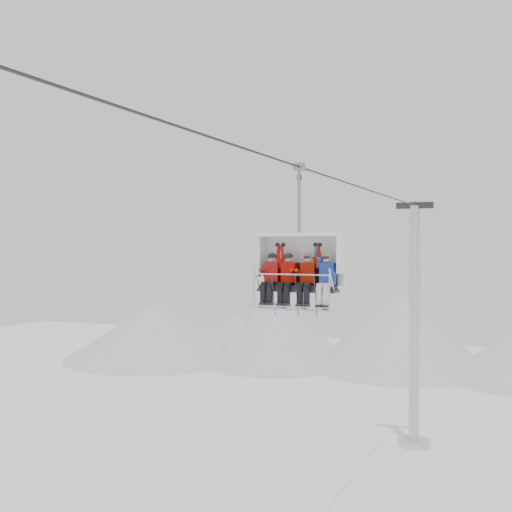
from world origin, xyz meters
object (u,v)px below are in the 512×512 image
at_px(lift_tower_right, 414,342).
at_px(skier_center_left, 288,278).
at_px(skier_far_left, 271,277).
at_px(skier_far_right, 326,278).
at_px(chairlift_carrier, 301,261).
at_px(skier_center_right, 307,278).

distance_m(lift_tower_right, skier_center_left, 19.65).
distance_m(skier_far_left, skier_far_right, 1.63).
bearing_deg(chairlift_carrier, skier_center_right, -45.90).
xyz_separation_m(skier_center_right, skier_far_right, (0.55, 0.00, 0.00)).
bearing_deg(skier_center_left, skier_far_right, 0.00).
xyz_separation_m(lift_tower_right, skier_far_right, (0.85, -19.15, 4.43)).
bearing_deg(skier_center_right, chairlift_carrier, 134.10).
relative_size(skier_center_left, skier_far_right, 1.00).
height_order(lift_tower_right, skier_far_left, lift_tower_right).
bearing_deg(skier_far_right, skier_center_right, 180.00).
height_order(chairlift_carrier, skier_center_left, chairlift_carrier).
xyz_separation_m(skier_center_left, skier_far_right, (1.12, 0.00, 0.00)).
distance_m(lift_tower_right, skier_far_left, 19.67).
bearing_deg(skier_center_right, skier_far_left, 180.00).
relative_size(lift_tower_right, skier_far_left, 7.99).
xyz_separation_m(lift_tower_right, skier_center_right, (0.29, -19.15, 4.43)).
relative_size(chairlift_carrier, skier_center_right, 2.36).
xyz_separation_m(chairlift_carrier, skier_center_left, (-0.27, -0.30, -0.47)).
distance_m(lift_tower_right, skier_center_right, 19.65).
relative_size(skier_far_left, skier_far_right, 1.00).
bearing_deg(chairlift_carrier, skier_far_left, -158.73).
relative_size(chairlift_carrier, skier_far_right, 2.36).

